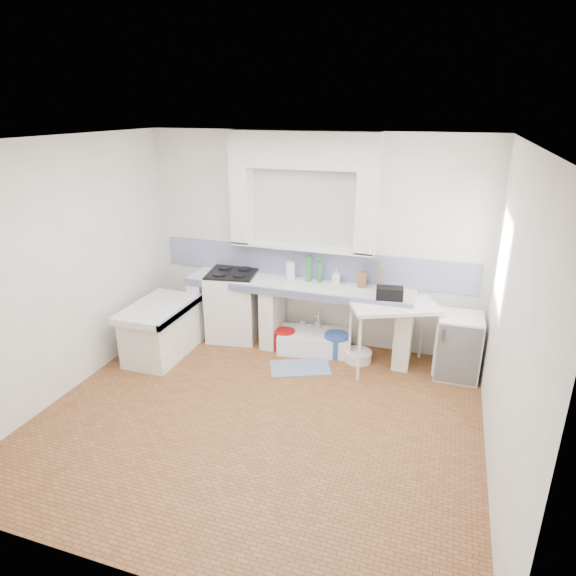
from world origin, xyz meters
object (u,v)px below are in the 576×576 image
(fridge, at_px, (458,346))
(side_table, at_px, (392,337))
(stove, at_px, (234,306))
(sink, at_px, (315,342))

(fridge, bearing_deg, side_table, -175.20)
(stove, height_order, sink, stove)
(side_table, relative_size, fridge, 1.33)
(side_table, bearing_deg, sink, 146.32)
(side_table, height_order, fridge, fridge)
(sink, height_order, side_table, side_table)
(side_table, distance_m, fridge, 0.78)
(stove, bearing_deg, side_table, -14.75)
(stove, xyz_separation_m, side_table, (2.21, -0.22, -0.04))
(stove, bearing_deg, fridge, -11.73)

